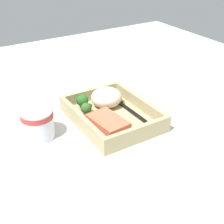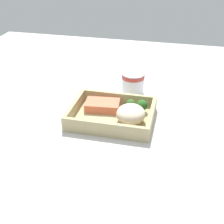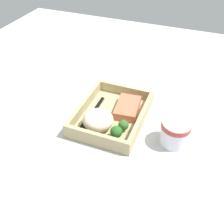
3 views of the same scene
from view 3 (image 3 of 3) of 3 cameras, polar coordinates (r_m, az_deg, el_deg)
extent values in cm
cube|color=#BEBCBC|center=(83.16, 0.00, -1.95)|extent=(160.00, 160.00, 2.00)
cube|color=tan|center=(82.10, 0.00, -1.12)|extent=(25.57, 19.89, 1.20)
cube|color=tan|center=(83.69, -5.97, 1.60)|extent=(25.57, 1.20, 3.41)
cube|color=tan|center=(78.51, 6.37, -1.47)|extent=(25.57, 1.20, 3.41)
cube|color=tan|center=(89.72, 2.84, 4.76)|extent=(1.20, 17.49, 3.41)
cube|color=tan|center=(72.39, -3.52, -5.66)|extent=(1.20, 17.49, 3.41)
cube|color=#E16B4A|center=(82.85, 3.41, 0.97)|extent=(11.49, 7.91, 2.64)
ellipsoid|color=beige|center=(76.18, -3.07, -1.73)|extent=(8.68, 9.12, 5.50)
cylinder|color=#7F985A|center=(74.08, 0.92, -5.28)|extent=(1.32, 1.32, 1.52)
sphere|color=#275E22|center=(72.87, 0.93, -4.33)|extent=(3.46, 3.46, 3.46)
cylinder|color=#7E9653|center=(76.58, 2.47, -3.64)|extent=(1.17, 1.17, 1.16)
sphere|color=#346026|center=(75.61, 2.50, -2.86)|extent=(3.07, 3.07, 3.07)
cube|color=black|center=(84.15, -3.55, 0.72)|extent=(12.41, 1.28, 0.44)
cube|color=black|center=(78.80, -5.81, -2.70)|extent=(3.43, 2.25, 0.44)
cylinder|color=white|center=(74.60, 13.53, -4.34)|extent=(7.91, 7.91, 7.54)
cylinder|color=#B23833|center=(72.79, 13.85, -2.83)|extent=(8.15, 8.15, 1.36)
cube|color=white|center=(91.61, -17.19, 1.43)|extent=(12.88, 17.49, 0.24)
camera|label=1|loc=(1.22, 33.95, 30.30)|focal=50.00mm
camera|label=2|loc=(1.10, -54.64, 24.17)|focal=50.00mm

